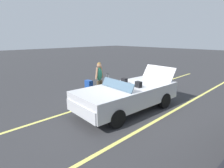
# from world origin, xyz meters

# --- Properties ---
(ground_plane) EXTENTS (80.00, 80.00, 0.00)m
(ground_plane) POSITION_xyz_m (0.00, 0.00, 0.00)
(ground_plane) COLOR #333335
(lot_line_near) EXTENTS (18.00, 0.12, 0.01)m
(lot_line_near) POSITION_xyz_m (0.00, -1.36, 0.00)
(lot_line_near) COLOR #EAE066
(lot_line_near) RESTS_ON ground_plane
(lot_line_mid) EXTENTS (18.00, 0.12, 0.01)m
(lot_line_mid) POSITION_xyz_m (0.00, 1.34, 0.00)
(lot_line_mid) COLOR #EAE066
(lot_line_mid) RESTS_ON ground_plane
(convertible_car) EXTENTS (4.32, 2.04, 1.50)m
(convertible_car) POSITION_xyz_m (0.20, -0.01, 0.59)
(convertible_car) COLOR silver
(convertible_car) RESTS_ON ground_plane
(suitcase_large_black) EXTENTS (0.44, 0.55, 1.02)m
(suitcase_large_black) POSITION_xyz_m (-0.94, -1.98, 0.37)
(suitcase_large_black) COLOR black
(suitcase_large_black) RESTS_ON ground_plane
(suitcase_medium_bright) EXTENTS (0.25, 0.40, 0.62)m
(suitcase_medium_bright) POSITION_xyz_m (-0.38, -2.90, 0.31)
(suitcase_medium_bright) COLOR #1E479E
(suitcase_medium_bright) RESTS_ON ground_plane
(traveler_person) EXTENTS (0.60, 0.30, 1.65)m
(traveler_person) POSITION_xyz_m (-0.18, -1.83, 0.93)
(traveler_person) COLOR #4C3F2D
(traveler_person) RESTS_ON ground_plane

